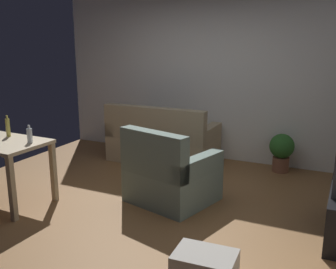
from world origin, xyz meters
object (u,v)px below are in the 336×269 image
(couch, at_px, (162,143))
(bottle_squat, at_px, (8,127))
(bottle_clear, at_px, (30,135))
(armchair, at_px, (169,176))
(potted_plant, at_px, (282,150))

(couch, distance_m, bottle_squat, 2.37)
(bottle_clear, bearing_deg, bottle_squat, 166.43)
(armchair, distance_m, bottle_squat, 2.04)
(potted_plant, xyz_separation_m, bottle_squat, (-2.87, -2.36, 0.54))
(potted_plant, bearing_deg, bottle_squat, -140.62)
(bottle_squat, xyz_separation_m, bottle_clear, (0.46, -0.11, -0.03))
(potted_plant, xyz_separation_m, bottle_clear, (-2.42, -2.47, 0.52))
(armchair, xyz_separation_m, bottle_clear, (-1.40, -0.77, 0.53))
(couch, xyz_separation_m, potted_plant, (1.81, 0.31, 0.02))
(bottle_squat, bearing_deg, potted_plant, 39.38)
(potted_plant, relative_size, bottle_squat, 2.21)
(couch, xyz_separation_m, armchair, (0.79, -1.39, 0.01))
(couch, height_order, armchair, same)
(couch, relative_size, armchair, 1.53)
(armchair, distance_m, bottle_clear, 1.68)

